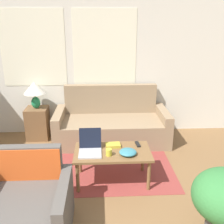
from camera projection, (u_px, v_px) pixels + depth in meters
name	position (u px, v px, depth m)	size (l,w,h in m)	color
wall_back	(74.00, 62.00, 4.61)	(5.91, 0.06, 2.60)	silver
rug	(110.00, 158.00, 4.03)	(1.75, 1.88, 0.01)	brown
couch	(111.00, 125.00, 4.58)	(1.92, 0.86, 0.93)	#937A5B
armchair	(27.00, 209.00, 2.55)	(0.84, 0.78, 0.80)	#514C47
side_table	(38.00, 123.00, 4.65)	(0.38, 0.38, 0.56)	brown
table_lamp	(35.00, 90.00, 4.45)	(0.37, 0.37, 0.46)	#1E8451
coffee_table	(112.00, 155.00, 3.34)	(0.97, 0.55, 0.43)	brown
laptop	(90.00, 147.00, 3.29)	(0.28, 0.33, 0.27)	#B7B7BC
cup_navy	(109.00, 152.00, 3.20)	(0.08, 0.08, 0.09)	gold
snack_bowl	(128.00, 152.00, 3.23)	(0.22, 0.22, 0.07)	teal
book_red	(113.00, 145.00, 3.44)	(0.20, 0.15, 0.04)	gold
tv_remote	(138.00, 144.00, 3.49)	(0.06, 0.15, 0.02)	black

